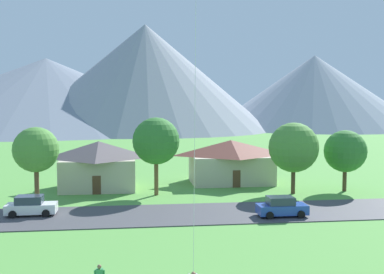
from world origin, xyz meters
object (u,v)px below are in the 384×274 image
object	(u,v)px
house_left_center	(231,161)
tree_left_of_center	(345,151)
tree_near_left	(294,148)
parked_car_white_mid_west	(31,206)
parked_car_blue_west_end	(282,207)
house_leftmost	(99,164)
tree_right_of_center	(156,141)
tree_center	(36,150)

from	to	relation	value
house_left_center	tree_left_of_center	world-z (taller)	tree_left_of_center
tree_near_left	parked_car_white_mid_west	distance (m)	26.90
parked_car_blue_west_end	parked_car_white_mid_west	xyz separation A→B (m)	(-21.29, 2.98, 0.00)
house_left_center	tree_left_of_center	bearing A→B (deg)	-31.16
tree_near_left	parked_car_blue_west_end	size ratio (longest dim) A/B	1.82
house_leftmost	house_left_center	xyz separation A→B (m)	(15.66, 2.08, -0.09)
tree_left_of_center	tree_right_of_center	world-z (taller)	tree_right_of_center
tree_center	house_left_center	bearing A→B (deg)	24.51
house_left_center	tree_center	xyz separation A→B (m)	(-20.95, -9.55, 2.54)
parked_car_white_mid_west	tree_left_of_center	bearing A→B (deg)	13.10
house_leftmost	parked_car_blue_west_end	world-z (taller)	house_leftmost
tree_left_of_center	tree_right_of_center	distance (m)	20.78
tree_left_of_center	tree_center	bearing A→B (deg)	-175.26
parked_car_white_mid_west	tree_center	bearing A→B (deg)	95.60
house_left_center	tree_left_of_center	distance (m)	13.39
tree_near_left	tree_left_of_center	distance (m)	6.20
tree_center	parked_car_white_mid_west	size ratio (longest dim) A/B	1.76
house_leftmost	tree_left_of_center	distance (m)	27.49
tree_near_left	tree_left_of_center	world-z (taller)	tree_near_left
house_leftmost	house_left_center	size ratio (longest dim) A/B	0.85
tree_near_left	tree_right_of_center	distance (m)	14.66
tree_left_of_center	tree_right_of_center	bearing A→B (deg)	179.07
house_left_center	parked_car_white_mid_west	xyz separation A→B (m)	(-20.49, -14.29, -1.84)
tree_right_of_center	parked_car_white_mid_west	distance (m)	14.40
house_leftmost	parked_car_white_mid_west	world-z (taller)	house_leftmost
tree_center	parked_car_blue_west_end	size ratio (longest dim) A/B	1.77
tree_right_of_center	parked_car_white_mid_west	world-z (taller)	tree_right_of_center
parked_car_blue_west_end	tree_left_of_center	bearing A→B (deg)	44.52
tree_center	tree_right_of_center	world-z (taller)	tree_right_of_center
parked_car_blue_west_end	house_left_center	bearing A→B (deg)	92.65
tree_near_left	tree_left_of_center	bearing A→B (deg)	6.47
house_leftmost	tree_right_of_center	size ratio (longest dim) A/B	1.07
tree_right_of_center	parked_car_blue_west_end	size ratio (longest dim) A/B	1.95
tree_left_of_center	tree_center	distance (m)	32.44
tree_near_left	tree_left_of_center	xyz separation A→B (m)	(6.13, 0.69, -0.56)
tree_near_left	tree_center	distance (m)	26.26
house_left_center	parked_car_white_mid_west	world-z (taller)	house_left_center
house_left_center	parked_car_white_mid_west	size ratio (longest dim) A/B	2.45
tree_left_of_center	tree_right_of_center	size ratio (longest dim) A/B	0.82
tree_near_left	parked_car_white_mid_west	bearing A→B (deg)	-165.36
tree_right_of_center	parked_car_blue_west_end	bearing A→B (deg)	-46.53
tree_near_left	parked_car_blue_west_end	distance (m)	11.43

